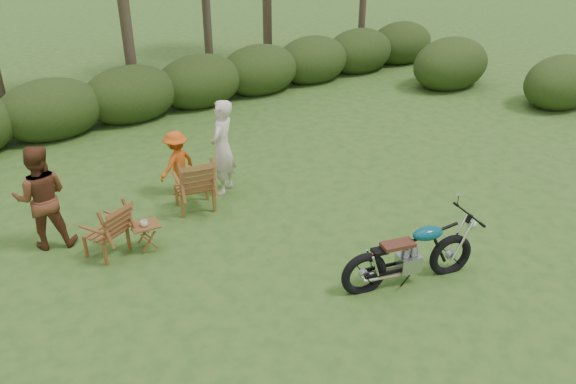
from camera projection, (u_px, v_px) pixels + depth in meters
ground at (373, 285)px, 8.33m from camera, size 80.00×80.00×0.00m
motorcycle at (406, 281)px, 8.42m from camera, size 2.17×1.33×1.16m
lawn_chair_right at (196, 208)px, 10.41m from camera, size 0.89×0.89×1.07m
lawn_chair_left at (109, 253)px, 9.08m from camera, size 0.85×0.85×0.93m
side_table at (147, 237)px, 9.08m from camera, size 0.51×0.45×0.47m
cup at (144, 223)px, 8.91m from camera, size 0.14×0.14×0.09m
adult_a at (225, 191)px, 11.02m from camera, size 0.81×0.77×1.86m
adult_b at (52, 244)px, 9.32m from camera, size 1.03×0.93×1.75m
child at (180, 193)px, 10.96m from camera, size 0.94×0.72×1.28m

